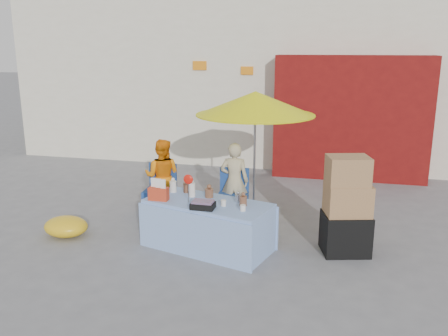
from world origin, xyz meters
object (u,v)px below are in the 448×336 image
(market_table, at_px, (208,224))
(chair_left, at_px, (160,200))
(chair_right, at_px, (232,206))
(vendor_orange, at_px, (162,176))
(vendor_beige, at_px, (234,181))
(box_stack, at_px, (347,209))
(umbrella, at_px, (255,104))

(market_table, relative_size, chair_left, 2.28)
(chair_right, relative_size, vendor_orange, 0.66)
(vendor_beige, bearing_deg, chair_right, 86.00)
(chair_left, bearing_deg, chair_right, -3.58)
(chair_left, distance_m, chair_right, 1.25)
(box_stack, bearing_deg, vendor_beige, 151.58)
(vendor_beige, bearing_deg, umbrella, -157.02)
(market_table, relative_size, box_stack, 1.42)
(chair_right, distance_m, vendor_orange, 1.31)
(chair_left, relative_size, umbrella, 0.41)
(chair_right, bearing_deg, chair_left, 176.42)
(chair_right, bearing_deg, umbrella, 39.78)
(market_table, xyz_separation_m, chair_left, (-1.15, 1.12, -0.10))
(chair_left, distance_m, box_stack, 3.16)
(market_table, bearing_deg, umbrella, 89.90)
(chair_left, xyz_separation_m, vendor_beige, (1.25, 0.13, 0.38))
(chair_right, xyz_separation_m, vendor_orange, (-1.25, 0.13, 0.38))
(market_table, distance_m, box_stack, 1.92)
(chair_right, distance_m, umbrella, 1.69)
(chair_right, bearing_deg, market_table, -98.91)
(chair_right, bearing_deg, vendor_beige, 86.00)
(chair_left, height_order, vendor_beige, vendor_beige)
(vendor_orange, bearing_deg, market_table, 128.81)
(chair_right, height_order, vendor_orange, vendor_orange)
(market_table, distance_m, umbrella, 2.12)
(umbrella, bearing_deg, chair_left, -169.61)
(chair_left, xyz_separation_m, umbrella, (1.55, 0.28, 1.64))
(vendor_beige, distance_m, umbrella, 1.30)
(vendor_beige, relative_size, box_stack, 0.93)
(vendor_orange, relative_size, box_stack, 0.93)
(market_table, height_order, vendor_beige, vendor_beige)
(market_table, bearing_deg, chair_left, 151.67)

